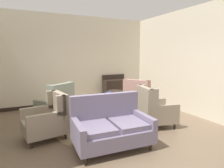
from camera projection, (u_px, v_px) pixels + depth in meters
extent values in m
plane|color=brown|center=(111.00, 131.00, 4.65)|extent=(8.40, 8.40, 0.00)
cube|color=beige|center=(76.00, 61.00, 7.08)|extent=(5.81, 0.08, 3.24)
cube|color=beige|center=(175.00, 61.00, 6.44)|extent=(0.08, 4.20, 3.24)
cube|color=black|center=(77.00, 102.00, 7.26)|extent=(5.65, 0.03, 0.12)
cylinder|color=#847051|center=(106.00, 126.00, 4.92)|extent=(2.60, 2.60, 0.01)
cylinder|color=black|center=(107.00, 107.00, 4.89)|extent=(0.81, 0.81, 0.03)
cylinder|color=black|center=(107.00, 116.00, 4.92)|extent=(0.10, 0.10, 0.44)
cube|color=black|center=(115.00, 124.00, 5.03)|extent=(0.28, 0.09, 0.07)
cube|color=black|center=(101.00, 123.00, 5.10)|extent=(0.16, 0.28, 0.07)
cube|color=black|center=(106.00, 128.00, 4.74)|extent=(0.18, 0.28, 0.07)
cylinder|color=#384C93|center=(108.00, 106.00, 4.89)|extent=(0.10, 0.10, 0.02)
ellipsoid|color=#384C93|center=(108.00, 101.00, 4.87)|extent=(0.18, 0.18, 0.25)
cylinder|color=#384C93|center=(108.00, 94.00, 4.84)|extent=(0.08, 0.08, 0.10)
torus|color=#384C93|center=(108.00, 92.00, 4.83)|extent=(0.14, 0.14, 0.02)
cube|color=slate|center=(112.00, 134.00, 3.77)|extent=(1.54, 0.99, 0.27)
cube|color=slate|center=(105.00, 108.00, 4.05)|extent=(1.49, 0.23, 0.61)
cube|color=slate|center=(97.00, 128.00, 3.58)|extent=(0.64, 0.74, 0.10)
cube|color=slate|center=(128.00, 124.00, 3.83)|extent=(0.64, 0.74, 0.10)
cube|color=slate|center=(78.00, 129.00, 3.42)|extent=(0.16, 0.81, 0.20)
cube|color=slate|center=(144.00, 119.00, 3.95)|extent=(0.16, 0.81, 0.20)
cylinder|color=black|center=(86.00, 160.00, 3.21)|extent=(0.06, 0.06, 0.14)
cylinder|color=black|center=(151.00, 146.00, 3.70)|extent=(0.06, 0.06, 0.14)
cylinder|color=black|center=(76.00, 142.00, 3.89)|extent=(0.06, 0.06, 0.14)
cylinder|color=black|center=(132.00, 132.00, 4.38)|extent=(0.06, 0.06, 0.14)
cube|color=gray|center=(157.00, 114.00, 4.97)|extent=(0.99, 0.94, 0.31)
cube|color=gray|center=(144.00, 98.00, 4.82)|extent=(0.30, 0.80, 0.59)
cube|color=gray|center=(154.00, 98.00, 4.50)|extent=(0.22, 0.14, 0.45)
cube|color=gray|center=(142.00, 93.00, 5.16)|extent=(0.22, 0.14, 0.45)
cube|color=gray|center=(165.00, 109.00, 4.61)|extent=(0.75, 0.25, 0.18)
cube|color=gray|center=(153.00, 102.00, 5.27)|extent=(0.75, 0.25, 0.18)
cylinder|color=black|center=(175.00, 126.00, 4.78)|extent=(0.06, 0.06, 0.14)
cylinder|color=black|center=(162.00, 118.00, 5.38)|extent=(0.06, 0.06, 0.14)
cylinder|color=black|center=(149.00, 128.00, 4.62)|extent=(0.06, 0.06, 0.14)
cylinder|color=black|center=(139.00, 120.00, 5.22)|extent=(0.06, 0.06, 0.14)
cube|color=tan|center=(140.00, 104.00, 6.11)|extent=(1.14, 1.13, 0.27)
cube|color=tan|center=(136.00, 91.00, 5.74)|extent=(0.56, 0.74, 0.69)
cube|color=tan|center=(148.00, 89.00, 5.63)|extent=(0.22, 0.19, 0.52)
cube|color=tan|center=(127.00, 87.00, 5.98)|extent=(0.22, 0.19, 0.52)
cube|color=tan|center=(151.00, 97.00, 5.95)|extent=(0.67, 0.50, 0.23)
cube|color=tan|center=(131.00, 95.00, 6.29)|extent=(0.67, 0.50, 0.23)
cylinder|color=black|center=(153.00, 109.00, 6.28)|extent=(0.06, 0.06, 0.14)
cylinder|color=black|center=(135.00, 107.00, 6.59)|extent=(0.06, 0.06, 0.14)
cylinder|color=black|center=(145.00, 115.00, 5.69)|extent=(0.06, 0.06, 0.14)
cylinder|color=black|center=(126.00, 111.00, 6.01)|extent=(0.06, 0.06, 0.14)
cube|color=gray|center=(55.00, 110.00, 5.50)|extent=(1.13, 1.13, 0.27)
cube|color=gray|center=(63.00, 95.00, 5.27)|extent=(0.75, 0.59, 0.64)
cube|color=gray|center=(69.00, 90.00, 5.61)|extent=(0.20, 0.22, 0.49)
cube|color=gray|center=(51.00, 94.00, 4.99)|extent=(0.20, 0.22, 0.49)
cube|color=gray|center=(62.00, 99.00, 5.80)|extent=(0.49, 0.63, 0.19)
cube|color=gray|center=(43.00, 104.00, 5.18)|extent=(0.49, 0.63, 0.19)
cylinder|color=black|center=(55.00, 112.00, 5.96)|extent=(0.06, 0.06, 0.14)
cylinder|color=black|center=(38.00, 118.00, 5.39)|extent=(0.06, 0.06, 0.14)
cylinder|color=black|center=(71.00, 115.00, 5.66)|extent=(0.06, 0.06, 0.14)
cylinder|color=black|center=(55.00, 122.00, 5.09)|extent=(0.06, 0.06, 0.14)
cube|color=gray|center=(45.00, 126.00, 4.18)|extent=(0.97, 0.88, 0.29)
cube|color=gray|center=(60.00, 105.00, 4.32)|extent=(0.25, 0.77, 0.56)
cube|color=gray|center=(51.00, 100.00, 4.53)|extent=(0.21, 0.13, 0.43)
cube|color=gray|center=(61.00, 105.00, 4.00)|extent=(0.21, 0.13, 0.43)
cube|color=gray|center=(38.00, 111.00, 4.38)|extent=(0.77, 0.22, 0.23)
cube|color=gray|center=(46.00, 119.00, 3.85)|extent=(0.77, 0.22, 0.23)
cylinder|color=black|center=(25.00, 134.00, 4.26)|extent=(0.06, 0.06, 0.14)
cylinder|color=black|center=(31.00, 145.00, 3.77)|extent=(0.06, 0.06, 0.14)
cylinder|color=black|center=(56.00, 128.00, 4.65)|extent=(0.06, 0.06, 0.14)
cylinder|color=black|center=(65.00, 136.00, 4.17)|extent=(0.06, 0.06, 0.14)
cylinder|color=black|center=(115.00, 91.00, 6.03)|extent=(0.48, 0.48, 0.03)
cylinder|color=black|center=(115.00, 102.00, 6.08)|extent=(0.07, 0.07, 0.68)
cylinder|color=black|center=(115.00, 112.00, 6.13)|extent=(0.31, 0.31, 0.04)
cube|color=black|center=(116.00, 89.00, 7.63)|extent=(0.97, 0.43, 0.76)
cube|color=black|center=(113.00, 77.00, 7.73)|extent=(0.97, 0.04, 0.19)
cube|color=black|center=(107.00, 102.00, 7.36)|extent=(0.06, 0.06, 0.10)
cube|color=black|center=(127.00, 100.00, 7.73)|extent=(0.06, 0.06, 0.10)
cube|color=black|center=(104.00, 100.00, 7.65)|extent=(0.06, 0.06, 0.10)
cube|color=black|center=(123.00, 98.00, 8.03)|extent=(0.06, 0.06, 0.10)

